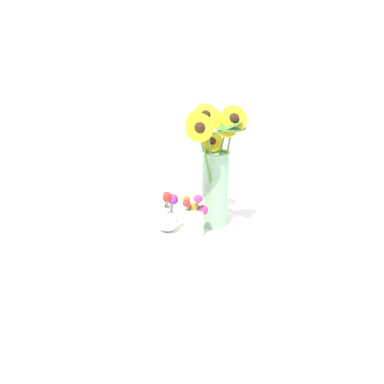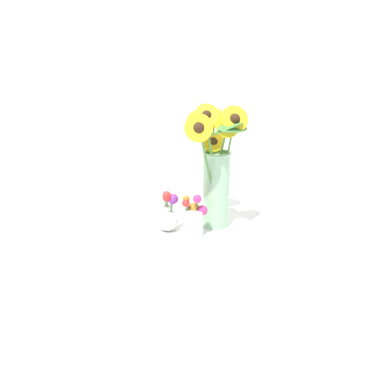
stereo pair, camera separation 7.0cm
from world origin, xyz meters
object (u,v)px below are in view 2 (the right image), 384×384
Objects in this scene: serving_tray at (192,233)px; mason_jar_sunflowers at (216,170)px; vase_small_center at (194,218)px; vase_bulb_right at (168,215)px.

mason_jar_sunflowers is at bearing 21.15° from serving_tray.
vase_small_center is at bearing -141.03° from mason_jar_sunflowers.
mason_jar_sunflowers is (0.09, 0.03, 0.21)m from serving_tray.
mason_jar_sunflowers is 0.18m from vase_small_center.
serving_tray is 1.03× the size of mason_jar_sunflowers.
vase_small_center reaches higher than serving_tray.
serving_tray is 2.97× the size of vase_bulb_right.
vase_bulb_right reaches higher than serving_tray.
vase_bulb_right is at bearing 148.68° from vase_small_center.
vase_small_center is 0.09m from vase_bulb_right.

